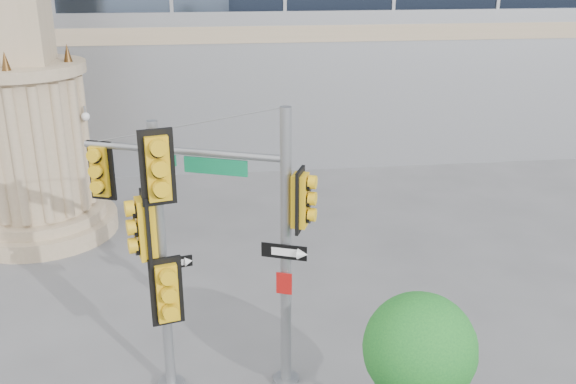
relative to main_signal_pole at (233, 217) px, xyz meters
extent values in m
cylinder|color=tan|center=(-5.47, 7.81, -3.17)|extent=(4.40, 4.40, 0.50)
cylinder|color=tan|center=(-5.47, 7.81, -2.77)|extent=(3.80, 3.80, 0.30)
cylinder|color=tan|center=(-5.47, 7.81, -0.62)|extent=(3.00, 3.00, 4.00)
cylinder|color=tan|center=(-5.47, 7.81, 1.53)|extent=(3.50, 3.50, 0.30)
cone|color=#472D14|center=(-4.17, 7.81, 1.93)|extent=(0.24, 0.24, 0.50)
cylinder|color=slate|center=(0.92, -0.37, -3.36)|extent=(0.51, 0.51, 0.11)
cylinder|color=slate|center=(0.92, -0.37, -0.66)|extent=(0.20, 0.20, 5.51)
cylinder|color=slate|center=(-0.87, 0.35, 1.18)|extent=(3.63, 1.56, 0.13)
cube|color=#0D7447|center=(-0.28, 0.09, 0.95)|extent=(1.12, 0.48, 0.29)
cube|color=gold|center=(-2.40, 0.97, 0.67)|extent=(0.56, 0.43, 1.15)
cube|color=gold|center=(1.16, -0.46, 0.44)|extent=(0.43, 0.56, 1.15)
cube|color=black|center=(0.88, -0.49, -0.52)|extent=(0.79, 0.34, 0.28)
cube|color=#A4110F|center=(0.88, -0.49, -1.17)|extent=(0.28, 0.14, 0.42)
cylinder|color=slate|center=(-1.31, -0.24, -3.35)|extent=(0.51, 0.51, 0.13)
cylinder|color=slate|center=(-1.31, -0.24, -0.76)|extent=(0.19, 0.19, 5.31)
cube|color=gold|center=(-1.25, -0.47, 1.15)|extent=(0.64, 0.43, 1.33)
cube|color=gold|center=(-1.53, -0.30, -0.02)|extent=(0.43, 0.64, 1.33)
cube|color=gold|center=(-1.25, -0.47, -1.19)|extent=(0.64, 0.43, 1.33)
cube|color=black|center=(-1.09, -0.32, -0.71)|extent=(0.65, 0.19, 0.21)
sphere|color=#155D20|center=(2.82, -2.45, -1.41)|extent=(1.83, 1.83, 1.83)
sphere|color=#155D20|center=(3.21, -2.23, -1.68)|extent=(1.13, 1.13, 1.13)
sphere|color=#155D20|center=(2.51, -2.67, -1.63)|extent=(0.96, 0.96, 0.96)
camera|label=1|loc=(-0.37, -10.83, 4.49)|focal=40.00mm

